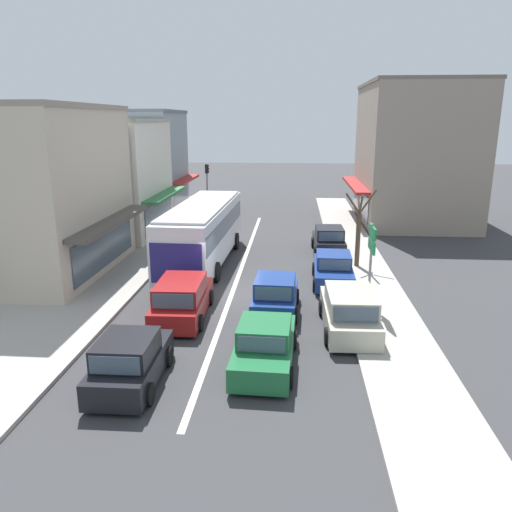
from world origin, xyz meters
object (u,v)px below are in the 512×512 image
at_px(wagon_behind_bus_mid, 182,299).
at_px(traffic_light_downstreet, 207,182).
at_px(street_tree_right, 358,232).
at_px(city_bus, 203,229).
at_px(hatchback_queue_gap_filler, 275,296).
at_px(parked_sedan_kerb_second, 333,270).
at_px(sedan_adjacent_lane_trail, 265,346).
at_px(parked_hatchback_kerb_third, 329,241).
at_px(hatchback_behind_bus_near, 130,362).
at_px(pedestrian_with_handbag_near, 186,218).
at_px(directional_road_sign, 372,247).
at_px(parked_wagon_kerb_front, 349,311).

bearing_deg(wagon_behind_bus_mid, traffic_light_downstreet, 96.89).
bearing_deg(traffic_light_downstreet, street_tree_right, -51.83).
bearing_deg(city_bus, hatchback_queue_gap_filler, -58.80).
bearing_deg(parked_sedan_kerb_second, street_tree_right, 61.35).
height_order(sedan_adjacent_lane_trail, parked_hatchback_kerb_third, parked_hatchback_kerb_third).
relative_size(sedan_adjacent_lane_trail, parked_sedan_kerb_second, 1.01).
height_order(hatchback_behind_bus_near, pedestrian_with_handbag_near, pedestrian_with_handbag_near).
bearing_deg(hatchback_behind_bus_near, sedan_adjacent_lane_trail, 21.14).
height_order(wagon_behind_bus_mid, directional_road_sign, directional_road_sign).
bearing_deg(parked_sedan_kerb_second, sedan_adjacent_lane_trail, -107.89).
bearing_deg(pedestrian_with_handbag_near, hatchback_queue_gap_filler, -64.77).
bearing_deg(pedestrian_with_handbag_near, directional_road_sign, -52.84).
relative_size(parked_hatchback_kerb_third, traffic_light_downstreet, 0.89).
distance_m(hatchback_behind_bus_near, wagon_behind_bus_mid, 5.16).
bearing_deg(street_tree_right, hatchback_queue_gap_filler, -121.09).
bearing_deg(wagon_behind_bus_mid, parked_hatchback_kerb_third, 58.71).
distance_m(traffic_light_downstreet, pedestrian_with_handbag_near, 5.75).
bearing_deg(hatchback_behind_bus_near, city_bus, 90.62).
bearing_deg(parked_wagon_kerb_front, directional_road_sign, 63.07).
distance_m(city_bus, wagon_behind_bus_mid, 7.60).
xyz_separation_m(wagon_behind_bus_mid, street_tree_right, (7.55, 7.33, 1.15)).
relative_size(hatchback_behind_bus_near, directional_road_sign, 1.03).
relative_size(city_bus, street_tree_right, 2.67).
height_order(city_bus, parked_hatchback_kerb_third, city_bus).
height_order(hatchback_behind_bus_near, wagon_behind_bus_mid, wagon_behind_bus_mid).
height_order(parked_wagon_kerb_front, traffic_light_downstreet, traffic_light_downstreet).
relative_size(wagon_behind_bus_mid, directional_road_sign, 1.26).
bearing_deg(sedan_adjacent_lane_trail, hatchback_behind_bus_near, -158.86).
distance_m(city_bus, traffic_light_downstreet, 12.71).
height_order(sedan_adjacent_lane_trail, parked_wagon_kerb_front, parked_wagon_kerb_front).
xyz_separation_m(sedan_adjacent_lane_trail, directional_road_sign, (3.85, 4.78, 2.04)).
height_order(parked_hatchback_kerb_third, traffic_light_downstreet, traffic_light_downstreet).
relative_size(sedan_adjacent_lane_trail, hatchback_queue_gap_filler, 1.14).
bearing_deg(directional_road_sign, street_tree_right, 87.36).
bearing_deg(directional_road_sign, hatchback_queue_gap_filler, -174.32).
relative_size(hatchback_queue_gap_filler, parked_sedan_kerb_second, 0.89).
relative_size(wagon_behind_bus_mid, pedestrian_with_handbag_near, 2.78).
height_order(hatchback_behind_bus_near, parked_sedan_kerb_second, hatchback_behind_bus_near).
xyz_separation_m(hatchback_behind_bus_near, pedestrian_with_handbag_near, (-2.57, 19.73, 0.36)).
relative_size(traffic_light_downstreet, pedestrian_with_handbag_near, 2.58).
height_order(sedan_adjacent_lane_trail, hatchback_queue_gap_filler, hatchback_queue_gap_filler).
bearing_deg(street_tree_right, city_bus, 178.86).
distance_m(city_bus, parked_sedan_kerb_second, 7.30).
distance_m(city_bus, hatchback_queue_gap_filler, 7.99).
relative_size(parked_hatchback_kerb_third, pedestrian_with_handbag_near, 2.30).
distance_m(wagon_behind_bus_mid, street_tree_right, 10.59).
relative_size(hatchback_queue_gap_filler, parked_hatchback_kerb_third, 1.00).
xyz_separation_m(hatchback_queue_gap_filler, pedestrian_with_handbag_near, (-6.53, 13.85, 0.36)).
xyz_separation_m(parked_wagon_kerb_front, parked_hatchback_kerb_third, (-0.02, 11.13, -0.04)).
bearing_deg(hatchback_queue_gap_filler, sedan_adjacent_lane_trail, -92.03).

